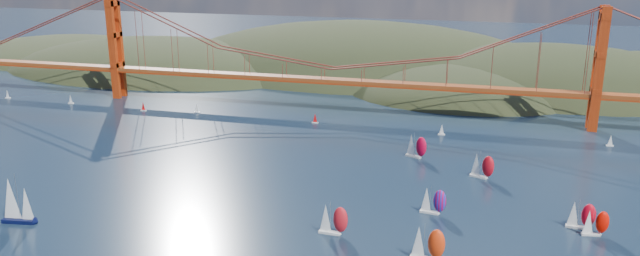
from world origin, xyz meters
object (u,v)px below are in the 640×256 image
(racer_0, at_px, (333,219))
(racer_5, at_px, (416,146))
(sloop_navy, at_px, (15,201))
(racer_4, at_px, (595,222))
(racer_3, at_px, (482,166))
(racer_1, at_px, (427,243))
(racer_2, at_px, (581,215))
(racer_rwb, at_px, (433,200))

(racer_0, relative_size, racer_5, 0.99)
(sloop_navy, relative_size, racer_0, 1.58)
(racer_4, bearing_deg, sloop_navy, -178.28)
(racer_3, bearing_deg, racer_1, -81.24)
(racer_2, xyz_separation_m, racer_rwb, (-42.46, -0.66, 0.04))
(sloop_navy, distance_m, racer_0, 94.05)
(racer_1, xyz_separation_m, racer_4, (44.51, 27.34, -0.91))
(racer_1, height_order, racer_5, racer_1)
(racer_4, relative_size, racer_rwb, 0.92)
(racer_rwb, bearing_deg, racer_1, -81.39)
(racer_2, xyz_separation_m, racer_3, (-28.67, 35.17, 0.33))
(racer_1, height_order, racer_3, racer_1)
(sloop_navy, xyz_separation_m, racer_2, (160.99, 39.82, -2.57))
(sloop_navy, bearing_deg, racer_1, -4.20)
(racer_4, bearing_deg, racer_1, -159.09)
(racer_2, relative_size, racer_5, 0.91)
(racer_4, height_order, racer_rwb, racer_rwb)
(racer_5, bearing_deg, racer_1, -58.08)
(sloop_navy, xyz_separation_m, racer_3, (132.31, 74.99, -2.24))
(racer_2, xyz_separation_m, racer_5, (-53.90, 51.47, 0.42))
(racer_3, bearing_deg, racer_5, 166.49)
(racer_1, relative_size, racer_4, 1.23)
(racer_0, xyz_separation_m, racer_5, (14.64, 74.11, 0.06))
(sloop_navy, distance_m, racer_rwb, 124.85)
(racer_2, bearing_deg, racer_4, -42.81)
(racer_1, relative_size, racer_5, 1.04)
(racer_3, distance_m, racer_5, 30.04)
(racer_0, bearing_deg, racer_3, 58.28)
(racer_3, xyz_separation_m, racer_4, (32.11, -38.94, -0.62))
(racer_3, distance_m, racer_4, 50.48)
(racer_0, relative_size, racer_1, 0.95)
(racer_0, relative_size, racer_rwb, 1.07)
(sloop_navy, bearing_deg, racer_0, 2.17)
(racer_2, relative_size, racer_rwb, 0.99)
(racer_2, height_order, racer_5, racer_5)
(racer_4, bearing_deg, racer_3, 118.86)
(sloop_navy, distance_m, racer_5, 140.73)
(racer_4, xyz_separation_m, racer_rwb, (-45.90, 3.11, 0.34))
(racer_1, bearing_deg, racer_3, 83.06)
(racer_5, relative_size, racer_rwb, 1.09)
(sloop_navy, distance_m, racer_3, 152.10)
(racer_4, distance_m, racer_5, 79.63)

